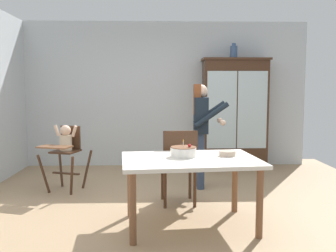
# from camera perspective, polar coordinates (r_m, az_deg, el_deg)

# --- Properties ---
(ground_plane) EXTENTS (6.24, 6.24, 0.00)m
(ground_plane) POSITION_cam_1_polar(r_m,az_deg,el_deg) (4.67, 0.22, -12.57)
(ground_plane) COLOR tan
(wall_back) EXTENTS (5.32, 0.06, 2.70)m
(wall_back) POSITION_cam_1_polar(r_m,az_deg,el_deg) (7.06, -0.47, 4.84)
(wall_back) COLOR silver
(wall_back) RESTS_ON ground_plane
(china_cabinet) EXTENTS (1.21, 0.48, 2.01)m
(china_cabinet) POSITION_cam_1_polar(r_m,az_deg,el_deg) (6.96, 10.14, 1.93)
(china_cabinet) COLOR #422819
(china_cabinet) RESTS_ON ground_plane
(ceramic_vase) EXTENTS (0.13, 0.13, 0.27)m
(ceramic_vase) POSITION_cam_1_polar(r_m,az_deg,el_deg) (6.97, 10.02, 11.13)
(ceramic_vase) COLOR #3D567F
(ceramic_vase) RESTS_ON china_cabinet
(high_chair_with_toddler) EXTENTS (0.72, 0.80, 0.95)m
(high_chair_with_toddler) POSITION_cam_1_polar(r_m,az_deg,el_deg) (5.52, -15.42, -2.92)
(high_chair_with_toddler) COLOR #422819
(high_chair_with_toddler) RESTS_ON ground_plane
(adult_person) EXTENTS (0.52, 0.50, 1.53)m
(adult_person) POSITION_cam_1_polar(r_m,az_deg,el_deg) (5.46, 5.11, 0.50)
(adult_person) COLOR #33425B
(adult_person) RESTS_ON ground_plane
(dining_table) EXTENTS (1.51, 1.11, 0.74)m
(dining_table) POSITION_cam_1_polar(r_m,az_deg,el_deg) (3.96, 3.39, -6.26)
(dining_table) COLOR silver
(dining_table) RESTS_ON ground_plane
(birthday_cake) EXTENTS (0.28, 0.28, 0.19)m
(birthday_cake) POSITION_cam_1_polar(r_m,az_deg,el_deg) (4.01, 2.36, -3.95)
(birthday_cake) COLOR white
(birthday_cake) RESTS_ON dining_table
(serving_bowl) EXTENTS (0.18, 0.18, 0.05)m
(serving_bowl) POSITION_cam_1_polar(r_m,az_deg,el_deg) (4.11, 9.06, -4.16)
(serving_bowl) COLOR #C6AD93
(serving_bowl) RESTS_ON dining_table
(dining_chair_far_side) EXTENTS (0.47, 0.47, 0.96)m
(dining_chair_far_side) POSITION_cam_1_polar(r_m,az_deg,el_deg) (4.66, 1.73, -5.54)
(dining_chair_far_side) COLOR #422819
(dining_chair_far_side) RESTS_ON ground_plane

